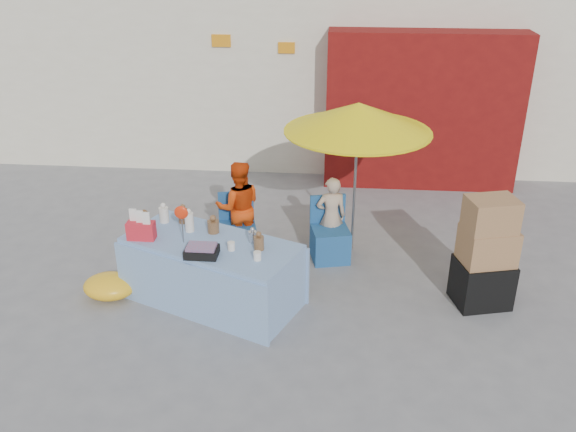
# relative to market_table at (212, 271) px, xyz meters

# --- Properties ---
(ground) EXTENTS (80.00, 80.00, 0.00)m
(ground) POSITION_rel_market_table_xyz_m (0.61, -0.26, -0.41)
(ground) COLOR slate
(ground) RESTS_ON ground
(market_table) EXTENTS (2.29, 1.71, 1.26)m
(market_table) POSITION_rel_market_table_xyz_m (0.00, 0.00, 0.00)
(market_table) COLOR #89A9DB
(market_table) RESTS_ON ground
(chair_left) EXTENTS (0.57, 0.57, 0.85)m
(chair_left) POSITION_rel_market_table_xyz_m (0.12, 1.15, -0.15)
(chair_left) COLOR #1F528E
(chair_left) RESTS_ON ground
(chair_right) EXTENTS (0.57, 0.57, 0.85)m
(chair_right) POSITION_rel_market_table_xyz_m (1.37, 1.15, -0.15)
(chair_right) COLOR #1F528E
(chair_right) RESTS_ON ground
(vendor_orange) EXTENTS (0.73, 0.62, 1.30)m
(vendor_orange) POSITION_rel_market_table_xyz_m (0.12, 1.29, 0.24)
(vendor_orange) COLOR #DE3E0B
(vendor_orange) RESTS_ON ground
(vendor_beige) EXTENTS (0.46, 0.36, 1.12)m
(vendor_beige) POSITION_rel_market_table_xyz_m (1.37, 1.29, 0.15)
(vendor_beige) COLOR tan
(vendor_beige) RESTS_ON ground
(umbrella) EXTENTS (1.90, 1.90, 2.09)m
(umbrella) POSITION_rel_market_table_xyz_m (1.67, 1.44, 1.48)
(umbrella) COLOR gray
(umbrella) RESTS_ON ground
(box_stack) EXTENTS (0.72, 0.64, 1.37)m
(box_stack) POSITION_rel_market_table_xyz_m (3.19, 0.22, 0.22)
(box_stack) COLOR black
(box_stack) RESTS_ON ground
(tarp_bundle) EXTENTS (0.64, 0.52, 0.29)m
(tarp_bundle) POSITION_rel_market_table_xyz_m (-1.26, -0.03, -0.27)
(tarp_bundle) COLOR yellow
(tarp_bundle) RESTS_ON ground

